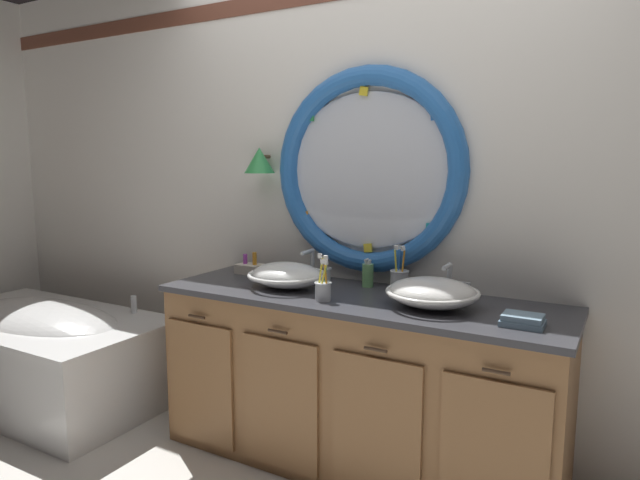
% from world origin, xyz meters
% --- Properties ---
extents(back_wall_assembly, '(6.40, 0.26, 2.60)m').
position_xyz_m(back_wall_assembly, '(-0.01, 0.58, 1.31)').
color(back_wall_assembly, silver).
rests_on(back_wall_assembly, ground_plane).
extents(vanity_counter, '(1.95, 0.64, 0.84)m').
position_xyz_m(vanity_counter, '(0.04, 0.25, 0.42)').
color(vanity_counter, olive).
rests_on(vanity_counter, ground_plane).
extents(bathtub, '(1.60, 0.85, 0.63)m').
position_xyz_m(bathtub, '(-1.96, -0.05, 0.32)').
color(bathtub, white).
rests_on(bathtub, ground_plane).
extents(sink_basin_left, '(0.40, 0.40, 0.13)m').
position_xyz_m(sink_basin_left, '(-0.33, 0.22, 0.91)').
color(sink_basin_left, white).
rests_on(sink_basin_left, vanity_counter).
extents(sink_basin_right, '(0.41, 0.41, 0.13)m').
position_xyz_m(sink_basin_right, '(0.42, 0.22, 0.91)').
color(sink_basin_right, white).
rests_on(sink_basin_right, vanity_counter).
extents(faucet_set_left, '(0.24, 0.13, 0.16)m').
position_xyz_m(faucet_set_left, '(-0.33, 0.47, 0.91)').
color(faucet_set_left, silver).
rests_on(faucet_set_left, vanity_counter).
extents(faucet_set_right, '(0.20, 0.12, 0.16)m').
position_xyz_m(faucet_set_right, '(0.42, 0.47, 0.90)').
color(faucet_set_right, silver).
rests_on(faucet_set_right, vanity_counter).
extents(toothbrush_holder_left, '(0.08, 0.08, 0.22)m').
position_xyz_m(toothbrush_holder_left, '(-0.05, 0.09, 0.90)').
color(toothbrush_holder_left, silver).
rests_on(toothbrush_holder_left, vanity_counter).
extents(toothbrush_holder_right, '(0.10, 0.10, 0.22)m').
position_xyz_m(toothbrush_holder_right, '(0.17, 0.46, 0.90)').
color(toothbrush_holder_right, silver).
rests_on(toothbrush_holder_right, vanity_counter).
extents(soap_dispenser, '(0.06, 0.06, 0.15)m').
position_xyz_m(soap_dispenser, '(0.01, 0.44, 0.91)').
color(soap_dispenser, '#6BAD66').
rests_on(soap_dispenser, vanity_counter).
extents(folded_hand_towel, '(0.16, 0.13, 0.05)m').
position_xyz_m(folded_hand_towel, '(0.81, 0.13, 0.86)').
color(folded_hand_towel, '#7593A8').
rests_on(folded_hand_towel, vanity_counter).
extents(toiletry_basket, '(0.14, 0.11, 0.12)m').
position_xyz_m(toiletry_basket, '(-0.70, 0.41, 0.87)').
color(toiletry_basket, beige).
rests_on(toiletry_basket, vanity_counter).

